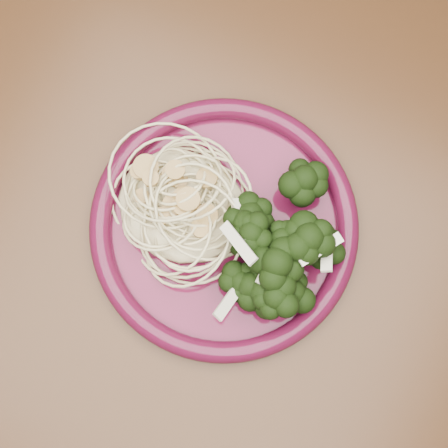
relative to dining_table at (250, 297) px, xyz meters
name	(u,v)px	position (x,y,z in m)	size (l,w,h in m)	color
dining_table	(250,297)	(0.00, 0.00, 0.00)	(1.20, 0.80, 0.75)	#472814
dinner_plate	(224,226)	(-0.05, 0.04, 0.11)	(0.27, 0.27, 0.02)	#530E2A
spaghetti_pile	(181,203)	(-0.10, 0.04, 0.12)	(0.13, 0.11, 0.03)	beige
scallop_cluster	(179,195)	(-0.10, 0.04, 0.15)	(0.11, 0.11, 0.04)	tan
broccoli_pile	(278,247)	(0.00, 0.04, 0.13)	(0.09, 0.15, 0.05)	black
onion_garnish	(281,242)	(0.00, 0.04, 0.16)	(0.06, 0.10, 0.05)	beige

